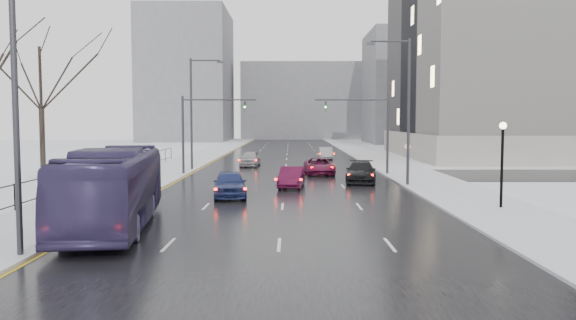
{
  "coord_description": "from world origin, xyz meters",
  "views": [
    {
      "loc": [
        0.4,
        2.02,
        4.53
      ],
      "look_at": [
        0.29,
        30.58,
        2.5
      ],
      "focal_mm": 35.0,
      "sensor_mm": 36.0,
      "label": 1
    }
  ],
  "objects_px": {
    "lamppost_r_mid": "(502,152)",
    "sedan_right_cross": "(319,166)",
    "streetlight_r_mid": "(405,104)",
    "no_uturn_sign": "(407,150)",
    "streetlight_l_far": "(194,108)",
    "sedan_center_far": "(250,159)",
    "sedan_right_distant": "(326,153)",
    "sedan_right_far": "(361,172)",
    "streetlight_l_near": "(22,86)",
    "tree_park_e": "(44,180)",
    "bus": "(114,188)",
    "sedan_center_near": "(230,184)",
    "mast_signal_left": "(196,125)",
    "mast_signal_right": "(375,125)",
    "sedan_right_near": "(292,177)"
  },
  "relations": [
    {
      "from": "lamppost_r_mid",
      "to": "sedan_right_cross",
      "type": "height_order",
      "value": "lamppost_r_mid"
    },
    {
      "from": "streetlight_r_mid",
      "to": "no_uturn_sign",
      "type": "height_order",
      "value": "streetlight_r_mid"
    },
    {
      "from": "no_uturn_sign",
      "to": "sedan_right_cross",
      "type": "xyz_separation_m",
      "value": [
        -6.38,
        4.27,
        -1.58
      ]
    },
    {
      "from": "streetlight_l_far",
      "to": "streetlight_r_mid",
      "type": "bearing_deg",
      "value": -36.3
    },
    {
      "from": "no_uturn_sign",
      "to": "sedan_center_far",
      "type": "distance_m",
      "value": 17.91
    },
    {
      "from": "streetlight_l_far",
      "to": "sedan_right_cross",
      "type": "height_order",
      "value": "streetlight_l_far"
    },
    {
      "from": "lamppost_r_mid",
      "to": "sedan_right_distant",
      "type": "height_order",
      "value": "lamppost_r_mid"
    },
    {
      "from": "sedan_right_far",
      "to": "streetlight_l_near",
      "type": "bearing_deg",
      "value": -113.54
    },
    {
      "from": "tree_park_e",
      "to": "streetlight_l_near",
      "type": "relative_size",
      "value": 1.35
    },
    {
      "from": "sedan_right_cross",
      "to": "sedan_right_far",
      "type": "bearing_deg",
      "value": -68.88
    },
    {
      "from": "bus",
      "to": "sedan_center_near",
      "type": "bearing_deg",
      "value": 59.12
    },
    {
      "from": "streetlight_l_near",
      "to": "no_uturn_sign",
      "type": "relative_size",
      "value": 3.7
    },
    {
      "from": "streetlight_r_mid",
      "to": "streetlight_l_far",
      "type": "xyz_separation_m",
      "value": [
        -16.33,
        12.0,
        0.0
      ]
    },
    {
      "from": "sedan_center_near",
      "to": "sedan_right_distant",
      "type": "height_order",
      "value": "sedan_center_near"
    },
    {
      "from": "lamppost_r_mid",
      "to": "mast_signal_left",
      "type": "relative_size",
      "value": 0.66
    },
    {
      "from": "streetlight_l_far",
      "to": "lamppost_r_mid",
      "type": "height_order",
      "value": "streetlight_l_far"
    },
    {
      "from": "mast_signal_left",
      "to": "sedan_center_far",
      "type": "height_order",
      "value": "mast_signal_left"
    },
    {
      "from": "mast_signal_left",
      "to": "bus",
      "type": "xyz_separation_m",
      "value": [
        0.33,
        -22.61,
        -2.4
      ]
    },
    {
      "from": "streetlight_l_near",
      "to": "lamppost_r_mid",
      "type": "xyz_separation_m",
      "value": [
        19.17,
        10.0,
        -2.67
      ]
    },
    {
      "from": "tree_park_e",
      "to": "mast_signal_right",
      "type": "relative_size",
      "value": 2.08
    },
    {
      "from": "lamppost_r_mid",
      "to": "mast_signal_right",
      "type": "xyz_separation_m",
      "value": [
        -3.67,
        18.0,
        1.16
      ]
    },
    {
      "from": "streetlight_l_far",
      "to": "no_uturn_sign",
      "type": "xyz_separation_m",
      "value": [
        17.37,
        -8.0,
        -3.32
      ]
    },
    {
      "from": "sedan_right_cross",
      "to": "no_uturn_sign",
      "type": "bearing_deg",
      "value": -37.1
    },
    {
      "from": "bus",
      "to": "sedan_right_near",
      "type": "xyz_separation_m",
      "value": [
        7.5,
        13.84,
        -0.97
      ]
    },
    {
      "from": "sedan_right_cross",
      "to": "sedan_center_far",
      "type": "relative_size",
      "value": 1.12
    },
    {
      "from": "streetlight_r_mid",
      "to": "streetlight_l_far",
      "type": "bearing_deg",
      "value": 143.7
    },
    {
      "from": "streetlight_l_far",
      "to": "lamppost_r_mid",
      "type": "bearing_deg",
      "value": -48.94
    },
    {
      "from": "sedan_right_near",
      "to": "bus",
      "type": "bearing_deg",
      "value": -112.26
    },
    {
      "from": "no_uturn_sign",
      "to": "sedan_right_cross",
      "type": "distance_m",
      "value": 7.84
    },
    {
      "from": "tree_park_e",
      "to": "no_uturn_sign",
      "type": "height_order",
      "value": "tree_park_e"
    },
    {
      "from": "bus",
      "to": "sedan_right_distant",
      "type": "xyz_separation_m",
      "value": [
        11.5,
        41.13,
        -0.98
      ]
    },
    {
      "from": "streetlight_r_mid",
      "to": "sedan_right_cross",
      "type": "height_order",
      "value": "streetlight_r_mid"
    },
    {
      "from": "mast_signal_right",
      "to": "bus",
      "type": "relative_size",
      "value": 0.54
    },
    {
      "from": "streetlight_l_far",
      "to": "mast_signal_right",
      "type": "height_order",
      "value": "streetlight_l_far"
    },
    {
      "from": "mast_signal_left",
      "to": "sedan_right_far",
      "type": "height_order",
      "value": "mast_signal_left"
    },
    {
      "from": "mast_signal_right",
      "to": "sedan_center_near",
      "type": "relative_size",
      "value": 1.4
    },
    {
      "from": "streetlight_l_far",
      "to": "sedan_right_cross",
      "type": "xyz_separation_m",
      "value": [
        10.98,
        -3.73,
        -4.89
      ]
    },
    {
      "from": "lamppost_r_mid",
      "to": "sedan_right_near",
      "type": "xyz_separation_m",
      "value": [
        -10.5,
        9.22,
        -2.21
      ]
    },
    {
      "from": "mast_signal_right",
      "to": "sedan_right_distant",
      "type": "bearing_deg",
      "value": 98.68
    },
    {
      "from": "streetlight_l_far",
      "to": "sedan_right_distant",
      "type": "height_order",
      "value": "streetlight_l_far"
    },
    {
      "from": "streetlight_r_mid",
      "to": "sedan_right_distant",
      "type": "height_order",
      "value": "streetlight_r_mid"
    },
    {
      "from": "bus",
      "to": "sedan_right_cross",
      "type": "xyz_separation_m",
      "value": [
        9.82,
        22.89,
        -0.98
      ]
    },
    {
      "from": "streetlight_r_mid",
      "to": "streetlight_l_far",
      "type": "height_order",
      "value": "same"
    },
    {
      "from": "streetlight_l_near",
      "to": "sedan_right_distant",
      "type": "bearing_deg",
      "value": 74.77
    },
    {
      "from": "mast_signal_right",
      "to": "sedan_right_far",
      "type": "distance_m",
      "value": 6.81
    },
    {
      "from": "streetlight_l_near",
      "to": "mast_signal_right",
      "type": "relative_size",
      "value": 1.54
    },
    {
      "from": "sedan_center_far",
      "to": "tree_park_e",
      "type": "bearing_deg",
      "value": -136.83
    },
    {
      "from": "sedan_center_near",
      "to": "sedan_right_distant",
      "type": "xyz_separation_m",
      "value": [
        7.62,
        31.99,
        -0.1
      ]
    },
    {
      "from": "streetlight_l_near",
      "to": "mast_signal_left",
      "type": "xyz_separation_m",
      "value": [
        0.84,
        28.0,
        -1.51
      ]
    },
    {
      "from": "streetlight_r_mid",
      "to": "sedan_right_cross",
      "type": "distance_m",
      "value": 11.0
    }
  ]
}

